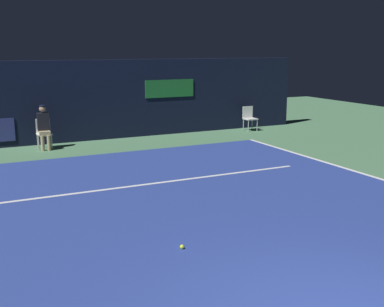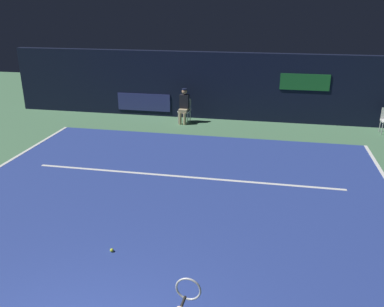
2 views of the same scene
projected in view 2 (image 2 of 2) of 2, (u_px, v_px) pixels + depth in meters
ground_plane at (165, 212)px, 8.93m from camera, size 32.80×32.80×0.00m
court_surface at (165, 212)px, 8.93m from camera, size 10.63×10.98×0.01m
line_service at (184, 177)px, 10.69m from camera, size 8.29×0.10×0.01m
back_wall at (216, 86)px, 15.70m from camera, size 16.71×0.33×2.60m
line_judge_on_chair at (184, 105)px, 15.28m from camera, size 0.46×0.55×1.32m
tennis_ball at (112, 250)px, 7.48m from camera, size 0.07×0.07×0.07m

